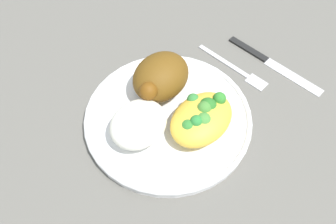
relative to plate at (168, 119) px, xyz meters
name	(u,v)px	position (x,y,z in m)	size (l,w,h in m)	color
ground_plane	(168,122)	(0.00, 0.00, -0.01)	(2.00, 2.00, 0.00)	#5F5C56
plate	(168,119)	(0.00, 0.00, 0.00)	(0.26, 0.26, 0.02)	white
roasted_chicken	(160,77)	(-0.03, -0.04, 0.04)	(0.10, 0.08, 0.06)	brown
rice_pile	(138,124)	(0.05, -0.01, 0.03)	(0.09, 0.08, 0.05)	white
mac_cheese_with_broccoli	(202,118)	(-0.02, 0.05, 0.03)	(0.11, 0.08, 0.05)	gold
fork	(236,68)	(-0.16, 0.02, -0.01)	(0.02, 0.14, 0.01)	silver
knife	(266,60)	(-0.21, 0.05, -0.01)	(0.02, 0.19, 0.01)	black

